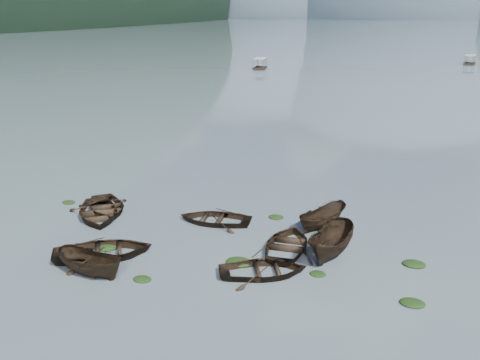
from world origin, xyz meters
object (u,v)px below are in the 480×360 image
(pontoon_left, at_px, (260,69))
(pontoon_centre, at_px, (469,64))
(rowboat_0, at_px, (98,217))
(rowboat_3, at_px, (288,249))

(pontoon_left, bearing_deg, pontoon_centre, 21.53)
(rowboat_0, height_order, pontoon_left, pontoon_left)
(rowboat_3, distance_m, pontoon_centre, 113.15)
(rowboat_0, relative_size, rowboat_3, 1.07)
(rowboat_3, bearing_deg, pontoon_centre, -100.70)
(pontoon_left, height_order, pontoon_centre, pontoon_left)
(rowboat_3, relative_size, pontoon_left, 0.81)
(pontoon_centre, bearing_deg, rowboat_0, -94.99)
(rowboat_0, distance_m, pontoon_centre, 114.84)
(rowboat_3, height_order, pontoon_centre, pontoon_centre)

